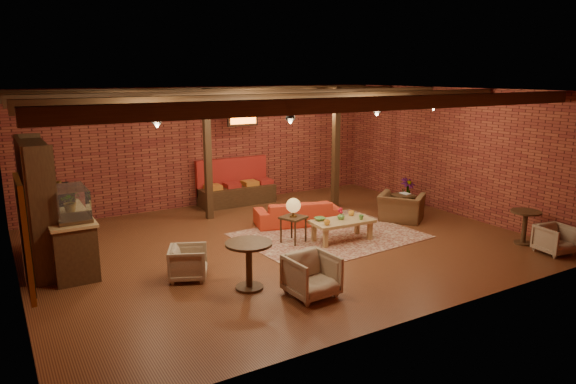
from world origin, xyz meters
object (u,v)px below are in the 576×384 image
sofa (297,213)px  armchair_far (555,238)px  coffee_table (341,222)px  plant_tall (409,163)px  armchair_right (401,203)px  side_table_book (402,196)px  round_table_right (525,222)px  armchair_b (312,274)px  side_table_lamp (293,209)px  armchair_a (188,261)px  round_table_left (249,258)px

sofa → armchair_far: (3.39, -4.36, 0.03)m
coffee_table → plant_tall: plant_tall is taller
armchair_right → plant_tall: 1.51m
side_table_book → plant_tall: bearing=38.8°
armchair_far → coffee_table: bearing=145.9°
sofa → round_table_right: bearing=147.8°
armchair_b → plant_tall: plant_tall is taller
sofa → plant_tall: size_ratio=0.82×
side_table_book → plant_tall: size_ratio=0.25×
side_table_lamp → side_table_book: side_table_lamp is taller
armchair_a → round_table_right: bearing=-80.7°
armchair_right → plant_tall: plant_tall is taller
armchair_a → armchair_b: bearing=-114.8°
side_table_lamp → round_table_right: (4.17, -2.56, -0.26)m
coffee_table → armchair_a: coffee_table is taller
round_table_left → armchair_a: round_table_left is taller
armchair_a → armchair_b: 2.25m
armchair_a → armchair_b: size_ratio=0.86×
plant_tall → armchair_far: bearing=-89.4°
round_table_left → round_table_right: size_ratio=1.13×
round_table_right → armchair_right: bearing=111.2°
round_table_right → armchair_far: (0.00, -0.69, -0.16)m
armchair_b → armchair_right: 4.99m
sofa → side_table_lamp: 1.43m
sofa → side_table_book: bearing=179.1°
armchair_right → side_table_book: armchair_right is taller
side_table_lamp → armchair_b: size_ratio=1.28×
round_table_left → armchair_far: round_table_left is taller
side_table_lamp → round_table_right: bearing=-31.5°
round_table_right → plant_tall: plant_tall is taller
armchair_far → side_table_book: bearing=109.0°
side_table_book → side_table_lamp: bearing=-174.0°
side_table_lamp → armchair_far: 5.31m
armchair_a → armchair_right: 5.83m
side_table_lamp → armchair_far: side_table_lamp is taller
armchair_b → side_table_lamp: bearing=61.8°
armchair_a → side_table_lamp: bearing=-49.6°
side_table_lamp → round_table_left: (-1.89, -1.69, -0.19)m
round_table_left → plant_tall: bearing=23.6°
sofa → side_table_lamp: size_ratio=2.04×
armchair_a → armchair_far: (6.80, -2.48, -0.01)m
side_table_book → armchair_right: bearing=-135.3°
round_table_right → plant_tall: bearing=90.7°
round_table_left → armchair_a: size_ratio=1.25×
coffee_table → armchair_far: (3.22, -2.83, -0.09)m
round_table_left → armchair_right: bearing=19.5°
sofa → side_table_book: 2.75m
sofa → armchair_a: bearing=44.0°
side_table_lamp → armchair_a: side_table_lamp is taller
armchair_a → round_table_right: round_table_right is taller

